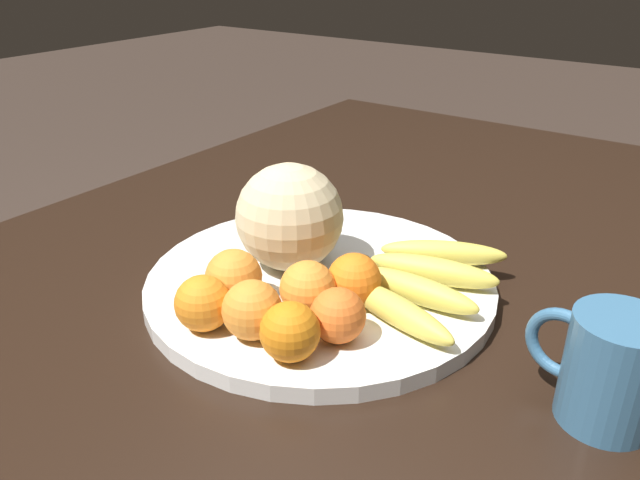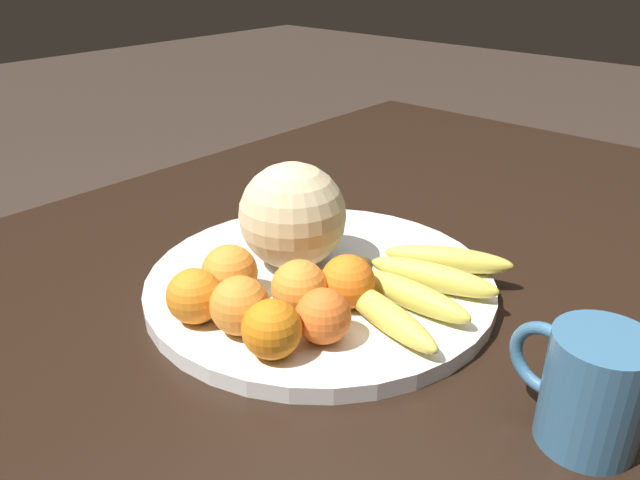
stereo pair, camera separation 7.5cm
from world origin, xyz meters
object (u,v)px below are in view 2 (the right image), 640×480
(fruit_bowl, at_px, (320,282))
(orange_back_right, at_px, (194,296))
(melon, at_px, (293,216))
(orange_top_small, at_px, (240,306))
(produce_tag, at_px, (261,305))
(orange_side_extra, at_px, (348,282))
(kitchen_table, at_px, (349,315))
(orange_back_left, at_px, (230,272))
(banana_bunch, at_px, (419,285))
(orange_front_right, at_px, (299,288))
(orange_front_left, at_px, (272,329))
(orange_mid_center, at_px, (323,316))
(ceramic_mug, at_px, (591,388))

(fruit_bowl, xyz_separation_m, orange_back_right, (0.16, -0.04, 0.04))
(melon, distance_m, orange_top_small, 0.17)
(produce_tag, bearing_deg, orange_side_extra, 133.09)
(kitchen_table, xyz_separation_m, orange_back_left, (0.18, -0.03, 0.13))
(banana_bunch, height_order, orange_top_small, orange_top_small)
(orange_back_left, bearing_deg, orange_front_right, 109.54)
(orange_back_left, bearing_deg, orange_side_extra, 123.98)
(orange_front_left, xyz_separation_m, orange_mid_center, (-0.05, 0.02, -0.00))
(melon, bearing_deg, orange_top_small, 23.57)
(fruit_bowl, bearing_deg, banana_bunch, 107.54)
(orange_back_left, distance_m, orange_back_right, 0.06)
(orange_back_left, distance_m, orange_side_extra, 0.14)
(banana_bunch, distance_m, orange_back_left, 0.22)
(orange_side_extra, bearing_deg, fruit_bowl, -113.65)
(melon, xyz_separation_m, orange_mid_center, (0.10, 0.14, -0.04))
(fruit_bowl, xyz_separation_m, banana_bunch, (-0.04, 0.12, 0.03))
(orange_mid_center, bearing_deg, fruit_bowl, -137.02)
(orange_front_left, distance_m, orange_top_small, 0.06)
(melon, distance_m, orange_side_extra, 0.13)
(orange_back_left, height_order, orange_back_right, orange_back_left)
(orange_top_small, relative_size, produce_tag, 0.65)
(banana_bunch, height_order, orange_front_left, orange_front_left)
(kitchen_table, height_order, produce_tag, produce_tag)
(orange_front_left, relative_size, orange_back_right, 1.00)
(orange_front_left, xyz_separation_m, produce_tag, (-0.06, -0.08, -0.03))
(orange_mid_center, bearing_deg, orange_top_small, -59.00)
(melon, height_order, orange_front_left, melon)
(fruit_bowl, xyz_separation_m, orange_side_extra, (0.03, 0.07, 0.04))
(banana_bunch, bearing_deg, orange_back_left, -144.79)
(orange_back_right, xyz_separation_m, ceramic_mug, (-0.13, 0.38, 0.00))
(banana_bunch, bearing_deg, ceramic_mug, -24.99)
(banana_bunch, relative_size, ceramic_mug, 1.91)
(orange_front_left, bearing_deg, fruit_bowl, -154.88)
(melon, distance_m, orange_mid_center, 0.18)
(orange_back_left, relative_size, orange_side_extra, 1.05)
(orange_top_small, distance_m, produce_tag, 0.06)
(banana_bunch, bearing_deg, orange_front_right, -131.58)
(banana_bunch, height_order, ceramic_mug, ceramic_mug)
(orange_front_right, distance_m, produce_tag, 0.06)
(orange_mid_center, distance_m, ceramic_mug, 0.26)
(orange_mid_center, xyz_separation_m, orange_back_right, (0.06, -0.13, 0.00))
(orange_top_small, xyz_separation_m, produce_tag, (-0.05, -0.02, -0.03))
(fruit_bowl, distance_m, orange_front_right, 0.09)
(fruit_bowl, bearing_deg, produce_tag, -2.67)
(orange_back_left, bearing_deg, fruit_bowl, 157.06)
(orange_mid_center, height_order, orange_back_right, orange_back_right)
(kitchen_table, height_order, orange_side_extra, orange_side_extra)
(orange_mid_center, xyz_separation_m, orange_back_left, (0.01, -0.14, 0.00))
(orange_front_left, bearing_deg, orange_back_right, -83.94)
(orange_back_left, xyz_separation_m, orange_top_small, (0.04, 0.06, -0.00))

